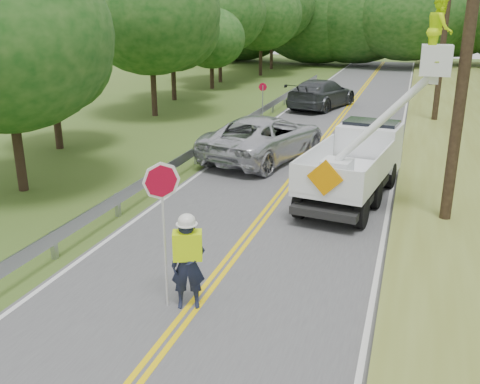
% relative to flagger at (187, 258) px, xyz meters
% --- Properties ---
extents(road, '(7.20, 96.00, 0.03)m').
position_rel_flagger_xyz_m(road, '(0.10, 11.08, -1.09)').
color(road, '#4D4D4F').
rests_on(road, ground).
extents(guardrail, '(0.18, 48.00, 0.77)m').
position_rel_flagger_xyz_m(guardrail, '(-3.92, 11.99, -0.55)').
color(guardrail, '#969A9D').
rests_on(guardrail, ground).
extents(utility_poles, '(1.60, 43.30, 10.00)m').
position_rel_flagger_xyz_m(utility_poles, '(5.10, 14.10, 4.17)').
color(utility_poles, black).
rests_on(utility_poles, ground).
extents(treeline_left, '(10.91, 56.14, 10.30)m').
position_rel_flagger_xyz_m(treeline_left, '(-10.51, 28.14, 4.32)').
color(treeline_left, '#332319').
rests_on(treeline_left, ground).
extents(treeline_horizon, '(58.46, 15.54, 12.43)m').
position_rel_flagger_xyz_m(treeline_horizon, '(0.64, 53.08, 4.40)').
color(treeline_horizon, '#104110').
rests_on(treeline_horizon, ground).
extents(flagger, '(1.11, 0.72, 3.05)m').
position_rel_flagger_xyz_m(flagger, '(0.00, 0.00, 0.00)').
color(flagger, '#191E33').
rests_on(flagger, road).
extents(bucket_truck, '(3.88, 6.32, 6.11)m').
position_rel_flagger_xyz_m(bucket_truck, '(2.62, 8.33, 0.33)').
color(bucket_truck, black).
rests_on(bucket_truck, road).
extents(suv_silver, '(4.43, 6.92, 1.78)m').
position_rel_flagger_xyz_m(suv_silver, '(-1.64, 11.64, -0.20)').
color(suv_silver, silver).
rests_on(suv_silver, road).
extents(suv_darkgrey, '(3.96, 6.51, 1.76)m').
position_rel_flagger_xyz_m(suv_darkgrey, '(-1.51, 24.47, -0.20)').
color(suv_darkgrey, '#3A3E41').
rests_on(suv_darkgrey, road).
extents(stop_sign_permanent, '(0.43, 0.18, 2.12)m').
position_rel_flagger_xyz_m(stop_sign_permanent, '(-3.82, 19.10, 0.26)').
color(stop_sign_permanent, '#969A9D').
rests_on(stop_sign_permanent, ground).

